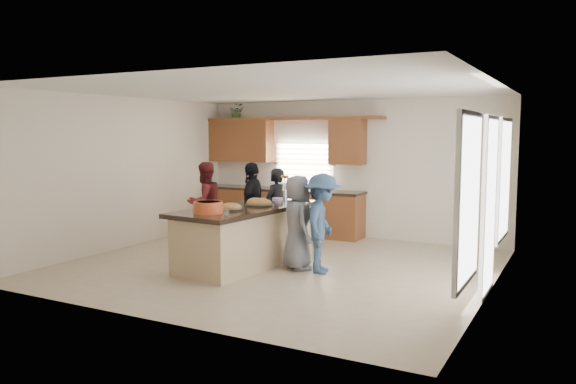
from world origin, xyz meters
The scene contains 18 objects.
floor centered at (0.00, 0.00, 0.00)m, with size 6.50×6.50×0.00m, color #C8B594.
room_shell centered at (0.00, 0.00, 1.90)m, with size 6.52×6.02×2.81m.
back_cabinetry centered at (-1.47, 2.73, 0.91)m, with size 4.08×0.66×2.46m.
right_wall_glazing centered at (3.22, -0.13, 1.34)m, with size 0.06×4.00×2.25m.
island centered at (-0.48, -0.18, 0.45)m, with size 1.37×2.79×0.95m.
platter_front centered at (-0.49, -0.62, 0.98)m, with size 0.40×0.40×0.16m.
platter_mid centered at (-0.36, 0.03, 0.98)m, with size 0.46×0.46×0.19m.
platter_back centered at (-0.57, 0.27, 0.98)m, with size 0.32×0.32×0.13m.
salad_bowl centered at (-0.58, -1.07, 1.04)m, with size 0.44×0.44×0.17m.
clear_cup centered at (-0.24, -1.10, 0.99)m, with size 0.08×0.08×0.09m, color white.
plate_stack centered at (-0.43, 0.77, 0.97)m, with size 0.19×0.19×0.05m, color #BC95DA.
flower_vase centered at (-0.42, 1.03, 1.19)m, with size 0.14×0.14×0.43m.
potted_plant centered at (-2.60, 2.82, 2.59)m, with size 0.34×0.29×0.37m, color #396F2C.
woman_left_back centered at (-0.76, 1.28, 0.74)m, with size 0.54×0.35×1.48m, color black.
woman_left_mid centered at (-2.19, 1.02, 0.79)m, with size 0.76×0.60×1.57m, color maroon.
woman_left_front centered at (-1.07, 0.97, 0.80)m, with size 0.94×0.39×1.60m, color black.
woman_right_back centered at (0.82, -0.08, 0.76)m, with size 0.99×0.57×1.53m, color #324C6E.
woman_right_front centered at (0.38, -0.06, 0.74)m, with size 0.72×0.47×1.48m, color slate.
Camera 1 is at (4.31, -7.76, 2.13)m, focal length 35.00 mm.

